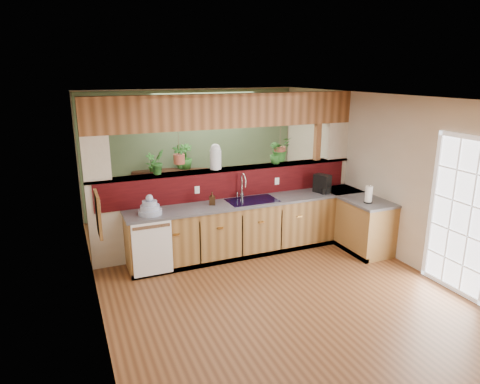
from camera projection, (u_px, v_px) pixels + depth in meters
name	position (u px, v px, depth m)	size (l,w,h in m)	color
ground	(264.00, 278.00, 6.30)	(4.60, 7.00, 0.01)	brown
ceiling	(267.00, 98.00, 5.59)	(4.60, 7.00, 0.01)	brown
wall_back	(192.00, 152.00, 9.05)	(4.60, 0.02, 2.60)	beige
wall_left	(91.00, 214.00, 5.08)	(0.02, 7.00, 2.60)	beige
wall_right	(395.00, 178.00, 6.81)	(0.02, 7.00, 2.60)	beige
pass_through_partition	(231.00, 179.00, 7.18)	(4.60, 0.21, 2.60)	beige
pass_through_ledge	(229.00, 169.00, 7.12)	(4.60, 0.21, 0.04)	brown
header_beam	(229.00, 111.00, 6.86)	(4.60, 0.15, 0.55)	brown
sage_backwall	(192.00, 152.00, 9.03)	(4.55, 0.02, 2.55)	#4B6242
countertop	(286.00, 223.00, 7.26)	(4.14, 1.52, 0.90)	brown
dishwasher	(153.00, 249.00, 6.21)	(0.58, 0.03, 0.82)	white
navy_sink	(252.00, 205.00, 7.03)	(0.82, 0.50, 0.18)	black
french_door	(460.00, 218.00, 5.71)	(0.06, 1.02, 2.16)	white
framed_print	(98.00, 214.00, 4.31)	(0.04, 0.35, 0.45)	brown
faucet	(243.00, 185.00, 7.05)	(0.19, 0.19, 0.43)	#B7B7B2
dish_stack	(150.00, 208.00, 6.30)	(0.35, 0.35, 0.31)	#97A3C3
soap_dispenser	(212.00, 198.00, 6.75)	(0.09, 0.10, 0.21)	#362313
coffee_maker	(322.00, 184.00, 7.42)	(0.17, 0.29, 0.32)	black
paper_towel	(369.00, 195.00, 6.85)	(0.14, 0.14, 0.29)	black
glass_jar	(216.00, 157.00, 6.97)	(0.19, 0.19, 0.42)	silver
ledge_plant_left	(158.00, 162.00, 6.62)	(0.22, 0.18, 0.40)	#22581E
ledge_plant_right	(276.00, 153.00, 7.39)	(0.21, 0.21, 0.37)	#22581E
hanging_plant_a	(179.00, 149.00, 6.69)	(0.22, 0.18, 0.52)	brown
hanging_plant_b	(280.00, 139.00, 7.35)	(0.46, 0.43, 0.53)	brown
shelving_console	(172.00, 194.00, 8.84)	(1.50, 0.40, 1.00)	black
shelf_plant_a	(151.00, 162.00, 8.50)	(0.20, 0.14, 0.38)	#22581E
shelf_plant_b	(185.00, 157.00, 8.75)	(0.29, 0.29, 0.51)	#22581E
floor_plant	(263.00, 208.00, 8.40)	(0.62, 0.54, 0.69)	#22581E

